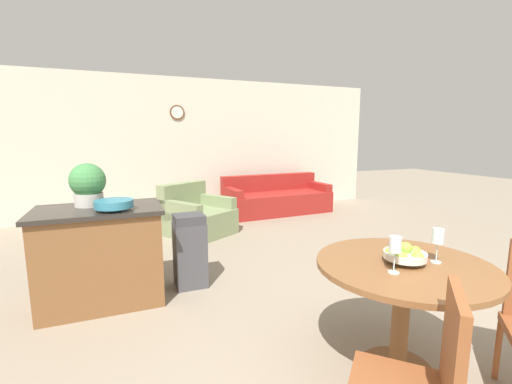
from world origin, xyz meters
TOP-DOWN VIEW (x-y plane):
  - wall_back at (-0.00, 6.27)m, footprint 8.00×0.09m
  - dining_table at (0.11, 0.86)m, footprint 1.09×1.09m
  - dining_chair_near_left at (-0.39, 0.26)m, footprint 0.59×0.59m
  - fruit_bowl at (0.11, 0.86)m, footprint 0.26×0.26m
  - wine_glass_left at (-0.07, 0.76)m, footprint 0.07×0.07m
  - wine_glass_right at (0.31, 0.79)m, footprint 0.07×0.07m
  - kitchen_island at (-1.71, 2.67)m, footprint 1.10×0.71m
  - teal_bowl at (-1.57, 2.51)m, footprint 0.33×0.33m
  - potted_plant at (-1.79, 2.81)m, footprint 0.32×0.32m
  - trash_bin at (-0.88, 2.72)m, footprint 0.31×0.28m
  - couch at (1.47, 5.58)m, footprint 2.19×1.00m
  - armchair at (-0.40, 4.63)m, footprint 1.24×1.26m

SIDE VIEW (x-z plane):
  - couch at x=1.47m, z-range -0.11..0.65m
  - armchair at x=-0.40m, z-range -0.12..0.68m
  - trash_bin at x=-0.88m, z-range 0.00..0.76m
  - kitchen_island at x=-1.71m, z-range 0.00..0.91m
  - dining_chair_near_left at x=-0.39m, z-range 0.04..0.98m
  - dining_table at x=0.11m, z-range 0.21..0.97m
  - fruit_bowl at x=0.11m, z-range 0.75..0.89m
  - wine_glass_left at x=-0.07m, z-range 0.81..1.03m
  - wine_glass_right at x=0.31m, z-range 0.81..1.03m
  - teal_bowl at x=-1.57m, z-range 0.92..1.01m
  - potted_plant at x=-1.79m, z-range 0.91..1.31m
  - wall_back at x=0.00m, z-range 0.00..2.70m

